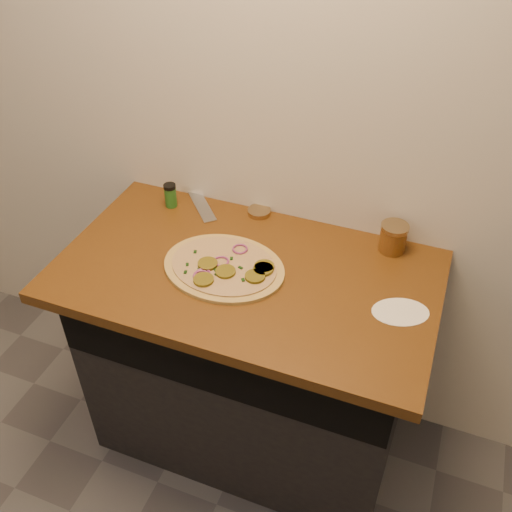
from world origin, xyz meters
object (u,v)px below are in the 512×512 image
at_px(salsa_jar, 393,238).
at_px(spice_shaker, 170,195).
at_px(pizza, 225,267).
at_px(chefs_knife, 194,190).

height_order(salsa_jar, spice_shaker, salsa_jar).
height_order(pizza, chefs_knife, pizza).
height_order(pizza, spice_shaker, spice_shaker).
bearing_deg(chefs_knife, spice_shaker, -107.28).
bearing_deg(chefs_knife, salsa_jar, -6.17).
xyz_separation_m(pizza, spice_shaker, (-0.32, 0.26, 0.04)).
bearing_deg(salsa_jar, chefs_knife, 173.83).
bearing_deg(spice_shaker, chefs_knife, 72.72).
bearing_deg(salsa_jar, pizza, -148.46).
bearing_deg(pizza, salsa_jar, 31.54).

